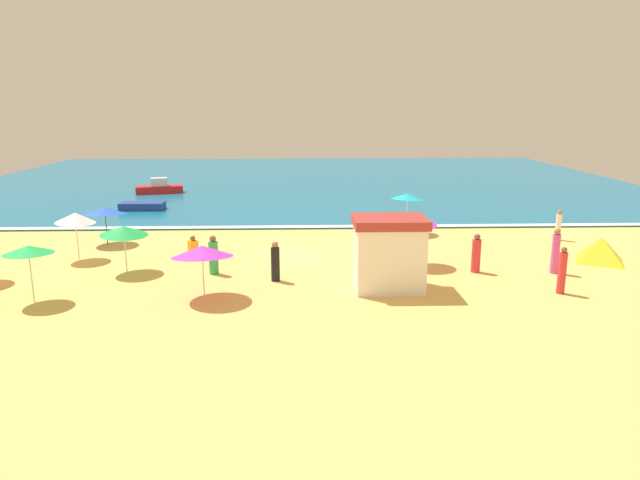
# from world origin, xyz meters

# --- Properties ---
(ground_plane) EXTENTS (60.00, 60.00, 0.00)m
(ground_plane) POSITION_xyz_m (0.00, 0.00, 0.00)
(ground_plane) COLOR #EDBC60
(ocean_water) EXTENTS (60.00, 44.00, 0.10)m
(ocean_water) POSITION_xyz_m (0.00, 28.00, 0.05)
(ocean_water) COLOR #146B93
(ocean_water) RESTS_ON ground_plane
(wave_breaker_foam) EXTENTS (57.00, 0.70, 0.01)m
(wave_breaker_foam) POSITION_xyz_m (0.00, 6.30, 0.10)
(wave_breaker_foam) COLOR white
(wave_breaker_foam) RESTS_ON ocean_water
(lifeguard_cabana) EXTENTS (2.80, 2.15, 2.86)m
(lifeguard_cabana) POSITION_xyz_m (3.40, -5.20, 1.46)
(lifeguard_cabana) COLOR white
(lifeguard_cabana) RESTS_ON ground_plane
(beach_umbrella_0) EXTENTS (2.17, 2.19, 2.00)m
(beach_umbrella_0) POSITION_xyz_m (-10.04, 2.74, 1.75)
(beach_umbrella_0) COLOR #4C3823
(beach_umbrella_0) RESTS_ON ground_plane
(beach_umbrella_1) EXTENTS (2.62, 2.65, 2.14)m
(beach_umbrella_1) POSITION_xyz_m (-3.63, -6.05, 1.80)
(beach_umbrella_1) COLOR silver
(beach_umbrella_1) RESTS_ON ground_plane
(beach_umbrella_2) EXTENTS (2.08, 2.06, 2.29)m
(beach_umbrella_2) POSITION_xyz_m (-10.35, -0.37, 1.99)
(beach_umbrella_2) COLOR silver
(beach_umbrella_2) RESTS_ON ground_plane
(beach_umbrella_3) EXTENTS (2.31, 2.33, 2.28)m
(beach_umbrella_3) POSITION_xyz_m (5.04, -1.86, 2.02)
(beach_umbrella_3) COLOR #4C3823
(beach_umbrella_3) RESTS_ON ground_plane
(beach_umbrella_4) EXTENTS (2.82, 2.82, 2.10)m
(beach_umbrella_4) POSITION_xyz_m (-7.52, -2.53, 1.84)
(beach_umbrella_4) COLOR silver
(beach_umbrella_4) RESTS_ON ground_plane
(beach_umbrella_5) EXTENTS (2.01, 2.02, 2.17)m
(beach_umbrella_5) POSITION_xyz_m (-9.79, -6.31, 1.98)
(beach_umbrella_5) COLOR silver
(beach_umbrella_5) RESTS_ON ground_plane
(beach_umbrella_6) EXTENTS (2.57, 2.57, 2.31)m
(beach_umbrella_6) POSITION_xyz_m (5.92, 4.82, 2.07)
(beach_umbrella_6) COLOR silver
(beach_umbrella_6) RESTS_ON ground_plane
(beach_tent) EXTENTS (2.42, 2.54, 1.17)m
(beach_tent) POSITION_xyz_m (13.74, -1.53, 0.58)
(beach_tent) COLOR yellow
(beach_tent) RESTS_ON ground_plane
(beachgoer_0) EXTENTS (0.46, 0.46, 1.66)m
(beachgoer_0) POSITION_xyz_m (-1.05, -3.99, 0.78)
(beachgoer_0) COLOR black
(beachgoer_0) RESTS_ON ground_plane
(beachgoer_1) EXTENTS (0.41, 0.41, 1.83)m
(beachgoer_1) POSITION_xyz_m (9.92, -5.97, 0.87)
(beachgoer_1) COLOR red
(beachgoer_1) RESTS_ON ground_plane
(beachgoer_2) EXTENTS (0.55, 0.55, 0.93)m
(beachgoer_2) POSITION_xyz_m (-5.20, 0.44, 0.41)
(beachgoer_2) COLOR orange
(beachgoer_2) RESTS_ON ground_plane
(beachgoer_3) EXTENTS (0.38, 0.38, 1.63)m
(beachgoer_3) POSITION_xyz_m (13.70, 2.86, 0.79)
(beachgoer_3) COLOR white
(beachgoer_3) RESTS_ON ground_plane
(beachgoer_4) EXTENTS (0.54, 0.54, 1.69)m
(beachgoer_4) POSITION_xyz_m (7.52, -3.00, 0.79)
(beachgoer_4) COLOR red
(beachgoer_4) RESTS_ON ground_plane
(beachgoer_6) EXTENTS (0.47, 0.47, 1.95)m
(beachgoer_6) POSITION_xyz_m (10.84, -3.26, 0.94)
(beachgoer_6) COLOR #D84CA5
(beachgoer_6) RESTS_ON ground_plane
(beachgoer_7) EXTENTS (0.56, 0.56, 1.68)m
(beachgoer_7) POSITION_xyz_m (-3.72, -2.89, 0.78)
(beachgoer_7) COLOR green
(beachgoer_7) RESTS_ON ground_plane
(beach_towel_0) EXTENTS (1.43, 1.74, 0.01)m
(beach_towel_0) POSITION_xyz_m (3.82, -4.18, 0.01)
(beach_towel_0) COLOR green
(beach_towel_0) RESTS_ON ground_plane
(small_boat_0) EXTENTS (3.85, 2.13, 1.23)m
(small_boat_0) POSITION_xyz_m (-11.36, 19.83, 0.51)
(small_boat_0) COLOR red
(small_boat_0) RESTS_ON ocean_water
(small_boat_1) EXTENTS (2.94, 1.34, 0.49)m
(small_boat_1) POSITION_xyz_m (-10.74, 12.28, 0.35)
(small_boat_1) COLOR navy
(small_boat_1) RESTS_ON ocean_water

